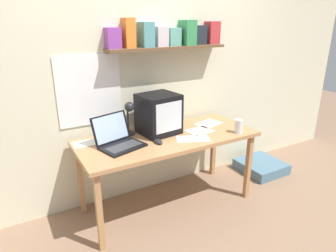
{
  "coord_description": "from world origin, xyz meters",
  "views": [
    {
      "loc": [
        -1.26,
        -2.21,
        1.73
      ],
      "look_at": [
        0.0,
        0.0,
        0.82
      ],
      "focal_mm": 32.0,
      "sensor_mm": 36.0,
      "label": 1
    }
  ],
  "objects_px": {
    "loose_paper_near_laptop": "(193,139)",
    "computer_mouse": "(158,142)",
    "laptop": "(117,138)",
    "open_notebook": "(209,123)",
    "corner_desk": "(168,143)",
    "juice_glass": "(239,127)",
    "floor_cushion": "(261,166)",
    "printed_handout": "(86,143)",
    "loose_paper_near_monitor": "(199,131)",
    "crt_monitor": "(159,114)",
    "desk_lamp": "(129,114)"
  },
  "relations": [
    {
      "from": "floor_cushion",
      "to": "computer_mouse",
      "type": "bearing_deg",
      "value": -174.48
    },
    {
      "from": "crt_monitor",
      "to": "laptop",
      "type": "xyz_separation_m",
      "value": [
        -0.44,
        -0.09,
        -0.12
      ]
    },
    {
      "from": "loose_paper_near_laptop",
      "to": "printed_handout",
      "type": "height_order",
      "value": "same"
    },
    {
      "from": "corner_desk",
      "to": "loose_paper_near_monitor",
      "type": "distance_m",
      "value": 0.34
    },
    {
      "from": "loose_paper_near_laptop",
      "to": "desk_lamp",
      "type": "bearing_deg",
      "value": 141.73
    },
    {
      "from": "laptop",
      "to": "computer_mouse",
      "type": "xyz_separation_m",
      "value": [
        0.32,
        -0.13,
        -0.05
      ]
    },
    {
      "from": "loose_paper_near_laptop",
      "to": "corner_desk",
      "type": "bearing_deg",
      "value": 134.13
    },
    {
      "from": "desk_lamp",
      "to": "loose_paper_near_monitor",
      "type": "height_order",
      "value": "desk_lamp"
    },
    {
      "from": "printed_handout",
      "to": "open_notebook",
      "type": "bearing_deg",
      "value": -4.98
    },
    {
      "from": "loose_paper_near_monitor",
      "to": "open_notebook",
      "type": "xyz_separation_m",
      "value": [
        0.2,
        0.13,
        0.0
      ]
    },
    {
      "from": "crt_monitor",
      "to": "desk_lamp",
      "type": "bearing_deg",
      "value": 157.69
    },
    {
      "from": "loose_paper_near_laptop",
      "to": "floor_cushion",
      "type": "xyz_separation_m",
      "value": [
        1.15,
        0.21,
        -0.66
      ]
    },
    {
      "from": "juice_glass",
      "to": "crt_monitor",
      "type": "bearing_deg",
      "value": 150.31
    },
    {
      "from": "printed_handout",
      "to": "loose_paper_near_laptop",
      "type": "bearing_deg",
      "value": -23.41
    },
    {
      "from": "crt_monitor",
      "to": "computer_mouse",
      "type": "bearing_deg",
      "value": -126.58
    },
    {
      "from": "computer_mouse",
      "to": "desk_lamp",
      "type": "bearing_deg",
      "value": 115.53
    },
    {
      "from": "corner_desk",
      "to": "printed_handout",
      "type": "relative_size",
      "value": 7.27
    },
    {
      "from": "desk_lamp",
      "to": "printed_handout",
      "type": "bearing_deg",
      "value": -179.89
    },
    {
      "from": "corner_desk",
      "to": "floor_cushion",
      "type": "height_order",
      "value": "corner_desk"
    },
    {
      "from": "corner_desk",
      "to": "open_notebook",
      "type": "distance_m",
      "value": 0.55
    },
    {
      "from": "computer_mouse",
      "to": "crt_monitor",
      "type": "bearing_deg",
      "value": 60.97
    },
    {
      "from": "printed_handout",
      "to": "desk_lamp",
      "type": "bearing_deg",
      "value": -1.92
    },
    {
      "from": "juice_glass",
      "to": "floor_cushion",
      "type": "relative_size",
      "value": 0.27
    },
    {
      "from": "juice_glass",
      "to": "loose_paper_near_monitor",
      "type": "xyz_separation_m",
      "value": [
        -0.29,
        0.22,
        -0.06
      ]
    },
    {
      "from": "corner_desk",
      "to": "juice_glass",
      "type": "xyz_separation_m",
      "value": [
        0.62,
        -0.25,
        0.12
      ]
    },
    {
      "from": "printed_handout",
      "to": "loose_paper_near_monitor",
      "type": "bearing_deg",
      "value": -12.9
    },
    {
      "from": "computer_mouse",
      "to": "loose_paper_near_laptop",
      "type": "height_order",
      "value": "computer_mouse"
    },
    {
      "from": "desk_lamp",
      "to": "floor_cushion",
      "type": "xyz_separation_m",
      "value": [
        1.61,
        -0.15,
        -0.87
      ]
    },
    {
      "from": "corner_desk",
      "to": "printed_handout",
      "type": "distance_m",
      "value": 0.73
    },
    {
      "from": "juice_glass",
      "to": "computer_mouse",
      "type": "distance_m",
      "value": 0.79
    },
    {
      "from": "open_notebook",
      "to": "floor_cushion",
      "type": "distance_m",
      "value": 1.03
    },
    {
      "from": "desk_lamp",
      "to": "loose_paper_near_monitor",
      "type": "relative_size",
      "value": 1.25
    },
    {
      "from": "corner_desk",
      "to": "loose_paper_near_monitor",
      "type": "height_order",
      "value": "loose_paper_near_monitor"
    },
    {
      "from": "computer_mouse",
      "to": "loose_paper_near_monitor",
      "type": "bearing_deg",
      "value": 8.35
    },
    {
      "from": "computer_mouse",
      "to": "open_notebook",
      "type": "xyz_separation_m",
      "value": [
        0.69,
        0.2,
        -0.01
      ]
    },
    {
      "from": "laptop",
      "to": "open_notebook",
      "type": "distance_m",
      "value": 1.01
    },
    {
      "from": "open_notebook",
      "to": "computer_mouse",
      "type": "bearing_deg",
      "value": -163.87
    },
    {
      "from": "floor_cushion",
      "to": "printed_handout",
      "type": "bearing_deg",
      "value": 175.33
    },
    {
      "from": "laptop",
      "to": "loose_paper_near_monitor",
      "type": "relative_size",
      "value": 1.63
    },
    {
      "from": "crt_monitor",
      "to": "laptop",
      "type": "bearing_deg",
      "value": -175.8
    },
    {
      "from": "corner_desk",
      "to": "juice_glass",
      "type": "relative_size",
      "value": 12.78
    },
    {
      "from": "printed_handout",
      "to": "juice_glass",
      "type": "bearing_deg",
      "value": -18.98
    },
    {
      "from": "juice_glass",
      "to": "loose_paper_near_monitor",
      "type": "relative_size",
      "value": 0.5
    },
    {
      "from": "juice_glass",
      "to": "loose_paper_near_laptop",
      "type": "relative_size",
      "value": 0.39
    },
    {
      "from": "crt_monitor",
      "to": "loose_paper_near_monitor",
      "type": "xyz_separation_m",
      "value": [
        0.36,
        -0.15,
        -0.18
      ]
    },
    {
      "from": "loose_paper_near_monitor",
      "to": "loose_paper_near_laptop",
      "type": "distance_m",
      "value": 0.22
    },
    {
      "from": "loose_paper_near_laptop",
      "to": "computer_mouse",
      "type": "bearing_deg",
      "value": 168.11
    },
    {
      "from": "loose_paper_near_laptop",
      "to": "open_notebook",
      "type": "xyz_separation_m",
      "value": [
        0.37,
        0.27,
        0.0
      ]
    },
    {
      "from": "corner_desk",
      "to": "crt_monitor",
      "type": "relative_size",
      "value": 4.35
    },
    {
      "from": "laptop",
      "to": "printed_handout",
      "type": "distance_m",
      "value": 0.29
    }
  ]
}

